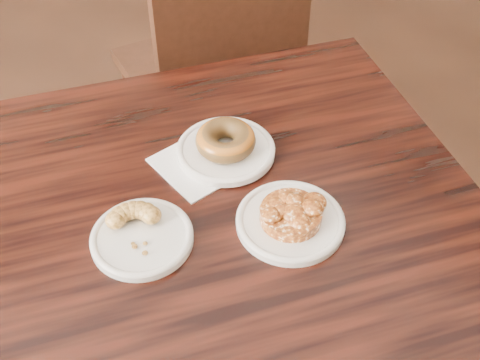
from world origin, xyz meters
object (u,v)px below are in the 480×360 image
apple_fritter (291,212)px  cafe_table (229,335)px  chair_far (205,71)px  cruller_fragment (141,230)px  glazed_donut (226,140)px

apple_fritter → cafe_table: bearing=141.3°
chair_far → cruller_fragment: chair_far is taller
cafe_table → apple_fritter: apple_fritter is taller
cafe_table → chair_far: chair_far is taller
chair_far → apple_fritter: (-0.27, -0.84, 0.33)m
cruller_fragment → apple_fritter: bearing=-21.9°
apple_fritter → cruller_fragment: bearing=158.1°
cafe_table → apple_fritter: 0.42m
chair_far → cruller_fragment: bearing=58.4°
chair_far → cruller_fragment: (-0.50, -0.75, 0.33)m
glazed_donut → cruller_fragment: size_ratio=1.00×
cruller_fragment → cafe_table: bearing=-9.3°
glazed_donut → apple_fritter: 0.20m
cafe_table → cruller_fragment: cruller_fragment is taller
cafe_table → chair_far: size_ratio=0.97×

